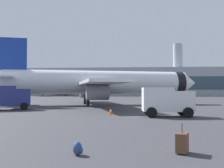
{
  "coord_description": "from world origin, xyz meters",
  "views": [
    {
      "loc": [
        -0.27,
        -3.01,
        2.29
      ],
      "look_at": [
        -2.26,
        23.1,
        3.0
      ],
      "focal_mm": 40.88,
      "sensor_mm": 36.0,
      "label": 1
    }
  ],
  "objects_px": {
    "airplane_at_gate": "(97,83)",
    "traveller_backpack": "(78,149)",
    "airplane_taxiing": "(61,90)",
    "service_truck": "(9,97)",
    "rolling_suitcase": "(182,143)",
    "cargo_van": "(167,100)",
    "safety_cone_near": "(174,107)",
    "safety_cone_mid": "(111,111)"
  },
  "relations": [
    {
      "from": "service_truck",
      "to": "safety_cone_near",
      "type": "relative_size",
      "value": 7.25
    },
    {
      "from": "airplane_taxiing",
      "to": "safety_cone_near",
      "type": "height_order",
      "value": "airplane_taxiing"
    },
    {
      "from": "cargo_van",
      "to": "traveller_backpack",
      "type": "height_order",
      "value": "cargo_van"
    },
    {
      "from": "airplane_taxiing",
      "to": "traveller_backpack",
      "type": "height_order",
      "value": "airplane_taxiing"
    },
    {
      "from": "safety_cone_mid",
      "to": "safety_cone_near",
      "type": "bearing_deg",
      "value": 41.5
    },
    {
      "from": "airplane_at_gate",
      "to": "traveller_backpack",
      "type": "relative_size",
      "value": 73.32
    },
    {
      "from": "service_truck",
      "to": "safety_cone_near",
      "type": "bearing_deg",
      "value": 2.58
    },
    {
      "from": "airplane_at_gate",
      "to": "safety_cone_near",
      "type": "height_order",
      "value": "airplane_at_gate"
    },
    {
      "from": "cargo_van",
      "to": "traveller_backpack",
      "type": "bearing_deg",
      "value": -109.81
    },
    {
      "from": "safety_cone_mid",
      "to": "airplane_taxiing",
      "type": "bearing_deg",
      "value": 108.65
    },
    {
      "from": "airplane_at_gate",
      "to": "traveller_backpack",
      "type": "xyz_separation_m",
      "value": [
        3.7,
        -32.43,
        -3.42
      ]
    },
    {
      "from": "airplane_taxiing",
      "to": "safety_cone_mid",
      "type": "bearing_deg",
      "value": -71.35
    },
    {
      "from": "airplane_taxiing",
      "to": "service_truck",
      "type": "relative_size",
      "value": 4.21
    },
    {
      "from": "traveller_backpack",
      "to": "safety_cone_mid",
      "type": "bearing_deg",
      "value": 90.3
    },
    {
      "from": "service_truck",
      "to": "safety_cone_mid",
      "type": "xyz_separation_m",
      "value": [
        12.78,
        -5.31,
        -1.27
      ]
    },
    {
      "from": "cargo_van",
      "to": "safety_cone_near",
      "type": "distance_m",
      "value": 7.94
    },
    {
      "from": "airplane_at_gate",
      "to": "airplane_taxiing",
      "type": "relative_size",
      "value": 1.59
    },
    {
      "from": "airplane_taxiing",
      "to": "safety_cone_mid",
      "type": "distance_m",
      "value": 90.77
    },
    {
      "from": "service_truck",
      "to": "safety_cone_mid",
      "type": "relative_size",
      "value": 7.81
    },
    {
      "from": "safety_cone_mid",
      "to": "rolling_suitcase",
      "type": "height_order",
      "value": "rolling_suitcase"
    },
    {
      "from": "service_truck",
      "to": "safety_cone_near",
      "type": "height_order",
      "value": "service_truck"
    },
    {
      "from": "cargo_van",
      "to": "rolling_suitcase",
      "type": "distance_m",
      "value": 13.51
    },
    {
      "from": "airplane_taxiing",
      "to": "traveller_backpack",
      "type": "distance_m",
      "value": 105.51
    },
    {
      "from": "safety_cone_mid",
      "to": "rolling_suitcase",
      "type": "distance_m",
      "value": 15.33
    },
    {
      "from": "safety_cone_mid",
      "to": "traveller_backpack",
      "type": "bearing_deg",
      "value": -89.7
    },
    {
      "from": "airplane_at_gate",
      "to": "service_truck",
      "type": "xyz_separation_m",
      "value": [
        -9.16,
        -11.7,
        -2.05
      ]
    },
    {
      "from": "airplane_taxiing",
      "to": "cargo_van",
      "type": "relative_size",
      "value": 4.93
    },
    {
      "from": "airplane_taxiing",
      "to": "safety_cone_near",
      "type": "bearing_deg",
      "value": -65.7
    },
    {
      "from": "airplane_taxiing",
      "to": "safety_cone_near",
      "type": "distance_m",
      "value": 87.56
    },
    {
      "from": "airplane_at_gate",
      "to": "airplane_taxiing",
      "type": "xyz_separation_m",
      "value": [
        -25.39,
        68.96,
        -0.95
      ]
    },
    {
      "from": "service_truck",
      "to": "safety_cone_near",
      "type": "xyz_separation_m",
      "value": [
        19.79,
        0.89,
        -1.25
      ]
    },
    {
      "from": "airplane_taxiing",
      "to": "rolling_suitcase",
      "type": "height_order",
      "value": "airplane_taxiing"
    },
    {
      "from": "service_truck",
      "to": "traveller_backpack",
      "type": "distance_m",
      "value": 24.43
    },
    {
      "from": "airplane_taxiing",
      "to": "airplane_at_gate",
      "type": "bearing_deg",
      "value": -69.79
    },
    {
      "from": "airplane_at_gate",
      "to": "service_truck",
      "type": "distance_m",
      "value": 15.0
    },
    {
      "from": "rolling_suitcase",
      "to": "airplane_at_gate",
      "type": "bearing_deg",
      "value": 103.21
    },
    {
      "from": "cargo_van",
      "to": "safety_cone_mid",
      "type": "bearing_deg",
      "value": 164.36
    },
    {
      "from": "airplane_taxiing",
      "to": "rolling_suitcase",
      "type": "relative_size",
      "value": 20.18
    },
    {
      "from": "airplane_at_gate",
      "to": "rolling_suitcase",
      "type": "distance_m",
      "value": 32.88
    },
    {
      "from": "cargo_van",
      "to": "rolling_suitcase",
      "type": "relative_size",
      "value": 4.09
    },
    {
      "from": "airplane_at_gate",
      "to": "cargo_van",
      "type": "height_order",
      "value": "airplane_at_gate"
    },
    {
      "from": "airplane_at_gate",
      "to": "airplane_taxiing",
      "type": "height_order",
      "value": "airplane_at_gate"
    }
  ]
}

